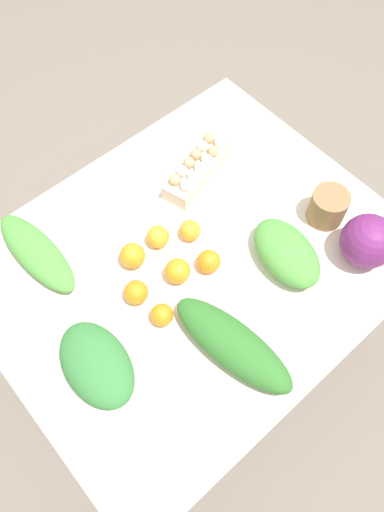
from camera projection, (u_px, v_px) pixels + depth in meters
name	position (u px, v px, depth m)	size (l,w,h in m)	color
ground_plane	(192.00, 338.00, 2.12)	(8.00, 8.00, 0.00)	#70665B
dining_table	(192.00, 273.00, 1.58)	(1.22, 1.01, 0.70)	silver
cabbage_purple	(368.00, 241.00, 1.44)	(0.16, 0.16, 0.16)	#6B2366
egg_carton	(198.00, 167.00, 1.62)	(0.30, 0.17, 0.09)	beige
paper_bag	(328.00, 207.00, 1.53)	(0.12, 0.12, 0.11)	olive
greens_bunch_kale	(233.00, 344.00, 1.33)	(0.38, 0.13, 0.09)	#2D6B28
greens_bunch_chard	(36.00, 252.00, 1.48)	(0.35, 0.11, 0.07)	#4C933D
greens_bunch_dandelion	(97.00, 364.00, 1.30)	(0.26, 0.17, 0.09)	#337538
greens_bunch_scallion	(287.00, 253.00, 1.46)	(0.25, 0.15, 0.10)	#4C933D
orange_0	(178.00, 271.00, 1.44)	(0.08, 0.08, 0.08)	orange
orange_1	(162.00, 315.00, 1.38)	(0.06, 0.06, 0.06)	orange
orange_2	(190.00, 230.00, 1.51)	(0.07, 0.07, 0.07)	orange
orange_3	(136.00, 292.00, 1.41)	(0.07, 0.07, 0.07)	orange
orange_4	(132.00, 256.00, 1.47)	(0.08, 0.08, 0.08)	orange
orange_5	(209.00, 261.00, 1.46)	(0.07, 0.07, 0.07)	orange
orange_6	(158.00, 237.00, 1.50)	(0.07, 0.07, 0.07)	orange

